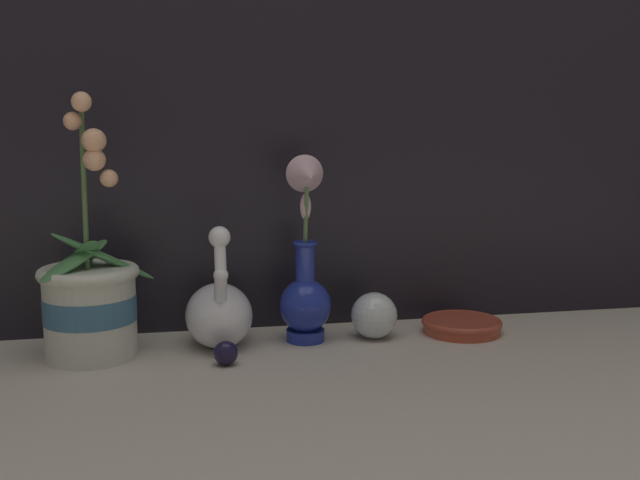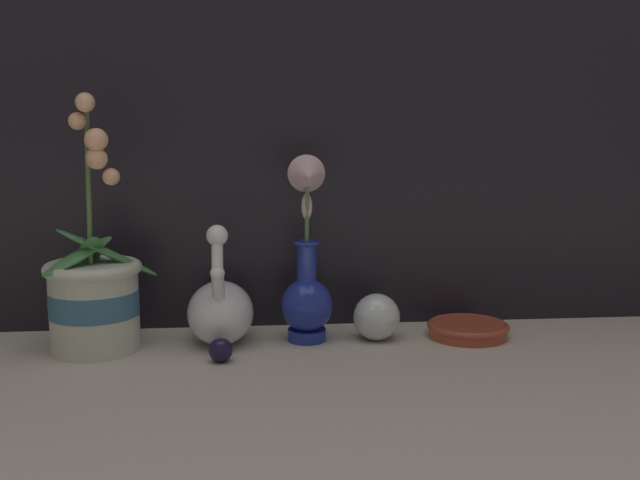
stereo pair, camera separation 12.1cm
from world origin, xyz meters
name	(u,v)px [view 2 (the right image)]	position (x,y,z in m)	size (l,w,h in m)	color
ground_plane	(305,371)	(0.00, 0.00, 0.00)	(2.80, 2.80, 0.00)	#BCB2A3
orchid_potted_plant	(94,294)	(-0.33, 0.13, 0.09)	(0.18, 0.17, 0.41)	beige
swan_figurine	(220,309)	(-0.13, 0.16, 0.06)	(0.11, 0.18, 0.21)	white
blue_vase	(307,275)	(0.01, 0.15, 0.11)	(0.09, 0.10, 0.31)	navy
glass_sphere	(377,317)	(0.13, 0.15, 0.04)	(0.08, 0.08, 0.08)	silver
amber_dish	(468,329)	(0.29, 0.15, 0.01)	(0.14, 0.14, 0.02)	#A8422D
glass_bauble	(221,350)	(-0.13, 0.05, 0.02)	(0.04, 0.04, 0.04)	#191433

